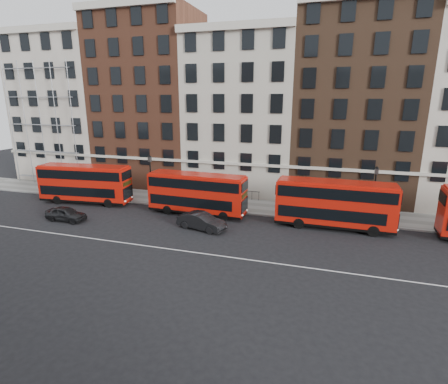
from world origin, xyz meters
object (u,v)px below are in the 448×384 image
(bus_a, at_px, (85,183))
(bus_b, at_px, (197,193))
(car_front, at_px, (202,221))
(car_rear, at_px, (66,214))
(bus_c, at_px, (334,203))

(bus_a, distance_m, bus_b, 13.33)
(bus_b, distance_m, car_front, 4.52)
(bus_b, bearing_deg, car_rear, -151.82)
(bus_c, bearing_deg, bus_b, -179.39)
(bus_c, bearing_deg, bus_a, -179.37)
(bus_b, bearing_deg, bus_a, -177.75)
(bus_b, distance_m, bus_c, 13.20)
(bus_a, distance_m, car_front, 15.80)
(bus_a, distance_m, car_rear, 6.08)
(bus_a, bearing_deg, car_rear, -75.75)
(bus_b, relative_size, bus_c, 0.97)
(bus_a, relative_size, bus_c, 1.00)
(car_rear, bearing_deg, bus_c, -76.66)
(bus_b, xyz_separation_m, car_rear, (-11.34, -5.51, -1.56))
(bus_a, relative_size, car_rear, 2.59)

